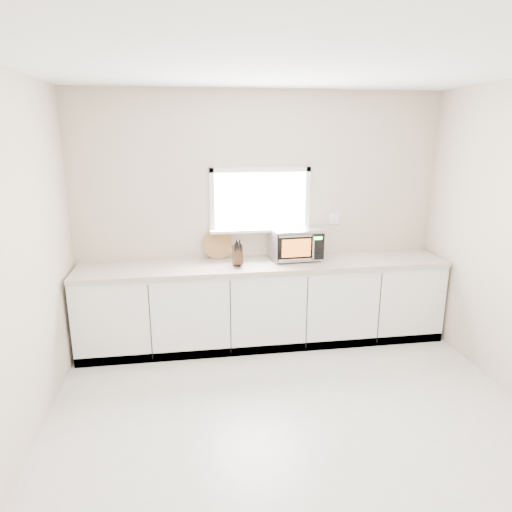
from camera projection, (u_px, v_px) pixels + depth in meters
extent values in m
plane|color=beige|center=(302.00, 439.00, 3.48)|extent=(4.00, 4.00, 0.00)
cube|color=beige|center=(260.00, 218.00, 5.03)|extent=(4.00, 0.02, 2.70)
cube|color=white|center=(260.00, 200.00, 4.96)|extent=(1.00, 0.02, 0.60)
cube|color=white|center=(261.00, 230.00, 4.98)|extent=(1.12, 0.16, 0.03)
cube|color=white|center=(261.00, 170.00, 4.86)|extent=(1.10, 0.04, 0.05)
cube|color=white|center=(260.00, 229.00, 5.03)|extent=(1.10, 0.04, 0.05)
cube|color=white|center=(212.00, 201.00, 4.87)|extent=(0.05, 0.04, 0.70)
cube|color=white|center=(307.00, 199.00, 5.03)|extent=(0.05, 0.04, 0.70)
cube|color=white|center=(334.00, 218.00, 5.15)|extent=(0.12, 0.01, 0.12)
cube|color=white|center=(264.00, 305.00, 4.98)|extent=(3.92, 0.60, 0.88)
cube|color=#B4A294|center=(265.00, 265.00, 4.85)|extent=(3.92, 0.64, 0.04)
cylinder|color=black|center=(279.00, 263.00, 4.81)|extent=(0.03, 0.03, 0.02)
cylinder|color=black|center=(272.00, 255.00, 5.11)|extent=(0.03, 0.03, 0.02)
cylinder|color=black|center=(319.00, 261.00, 4.90)|extent=(0.03, 0.03, 0.02)
cylinder|color=black|center=(310.00, 253.00, 5.20)|extent=(0.03, 0.03, 0.02)
cube|color=#AEB1B6|center=(295.00, 243.00, 4.97)|extent=(0.55, 0.43, 0.32)
cube|color=black|center=(301.00, 248.00, 4.77)|extent=(0.51, 0.04, 0.28)
cube|color=orange|center=(296.00, 248.00, 4.75)|extent=(0.31, 0.02, 0.19)
cylinder|color=silver|center=(313.00, 248.00, 4.77)|extent=(0.02, 0.02, 0.25)
cube|color=black|center=(318.00, 247.00, 4.80)|extent=(0.13, 0.01, 0.27)
cube|color=#19FF33|center=(318.00, 238.00, 4.77)|extent=(0.09, 0.01, 0.03)
cube|color=silver|center=(296.00, 228.00, 4.92)|extent=(0.55, 0.43, 0.01)
cube|color=#4B331A|center=(237.00, 255.00, 4.71)|extent=(0.10, 0.20, 0.24)
cube|color=black|center=(235.00, 247.00, 4.64)|extent=(0.01, 0.04, 0.09)
cube|color=black|center=(238.00, 246.00, 4.64)|extent=(0.01, 0.04, 0.09)
cube|color=black|center=(241.00, 248.00, 4.65)|extent=(0.01, 0.04, 0.09)
cube|color=black|center=(237.00, 244.00, 4.64)|extent=(0.01, 0.04, 0.09)
cube|color=black|center=(240.00, 244.00, 4.64)|extent=(0.01, 0.04, 0.09)
cylinder|color=#AB6F42|center=(218.00, 244.00, 4.97)|extent=(0.32, 0.08, 0.32)
cylinder|color=#AEB1B6|center=(277.00, 253.00, 4.94)|extent=(0.14, 0.14, 0.16)
cylinder|color=black|center=(277.00, 244.00, 4.91)|extent=(0.14, 0.14, 0.04)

